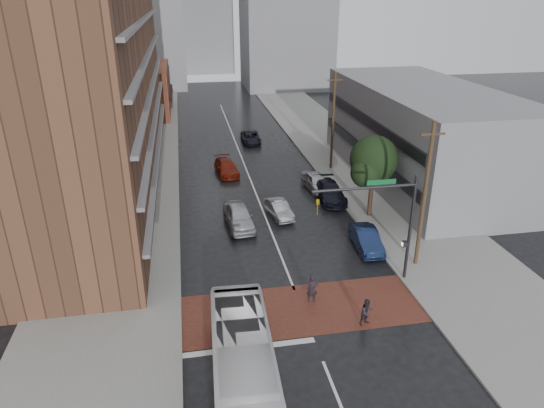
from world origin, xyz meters
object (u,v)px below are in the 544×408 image
car_travel_c (227,167)px  car_parked_mid (330,192)px  pedestrian_b (367,312)px  suv_travel (251,137)px  car_travel_b (279,209)px  car_travel_a (239,216)px  car_parked_far (316,182)px  transit_bus (245,379)px  car_parked_near (366,239)px  pedestrian_a (312,289)px

car_travel_c → car_parked_mid: bearing=-51.6°
pedestrian_b → suv_travel: (-1.34, 36.61, -0.14)m
car_travel_b → car_travel_a: bearing=-169.1°
car_travel_c → car_parked_far: 9.81m
transit_bus → car_parked_mid: bearing=67.1°
car_travel_b → car_parked_far: (4.58, 5.20, 0.14)m
transit_bus → car_travel_b: transit_bus is taller
suv_travel → car_travel_b: bearing=-90.1°
transit_bus → car_travel_c: (2.07, 30.55, -0.90)m
car_travel_c → car_parked_mid: car_parked_mid is taller
car_travel_a → suv_travel: (4.21, 23.00, -0.20)m
car_travel_b → car_parked_near: (5.14, -6.50, 0.09)m
transit_bus → car_parked_mid: (10.52, 22.16, -0.83)m
car_travel_b → car_parked_far: size_ratio=0.85×
pedestrian_a → car_parked_mid: pedestrian_a is taller
pedestrian_a → suv_travel: 33.96m
pedestrian_b → car_travel_c: (-5.35, 25.89, -0.10)m
car_parked_near → car_parked_far: car_parked_far is taller
pedestrian_a → car_parked_near: bearing=55.7°
car_travel_c → car_parked_near: car_parked_near is taller
pedestrian_b → car_travel_b: (-2.05, 14.85, -0.15)m
car_travel_b → car_travel_c: 11.52m
car_travel_c → suv_travel: (4.01, 10.72, -0.04)m
car_parked_near → car_parked_mid: bearing=94.0°
suv_travel → car_travel_a: bearing=-98.6°
car_travel_a → car_parked_far: (8.08, 6.44, -0.07)m
car_travel_c → car_parked_far: car_parked_far is taller
car_parked_far → car_parked_near: bearing=-93.0°
pedestrian_a → car_travel_a: pedestrian_a is taller
car_parked_far → pedestrian_b: bearing=-102.9°
car_travel_a → car_parked_near: 10.12m
car_travel_b → suv_travel: size_ratio=0.84×
car_travel_a → suv_travel: size_ratio=1.06×
pedestrian_b → transit_bus: bearing=-165.1°
transit_bus → suv_travel: size_ratio=2.42×
car_travel_b → suv_travel: (0.71, 21.75, 0.01)m
transit_bus → car_travel_c: 30.64m
car_travel_a → car_travel_c: bearing=84.8°
pedestrian_b → car_parked_near: size_ratio=0.36×
pedestrian_b → suv_travel: 36.63m
car_parked_mid → pedestrian_b: bearing=-97.4°
car_travel_a → car_parked_mid: size_ratio=0.94×
transit_bus → suv_travel: (6.08, 41.27, -0.94)m
car_parked_near → car_parked_mid: size_ratio=0.84×
pedestrian_a → car_parked_mid: (5.53, 14.84, -0.11)m
car_travel_a → car_travel_c: 12.29m
car_parked_mid → car_parked_far: 2.61m
transit_bus → pedestrian_b: bearing=34.6°
car_travel_b → car_travel_c: size_ratio=0.82×
pedestrian_a → pedestrian_b: 3.61m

